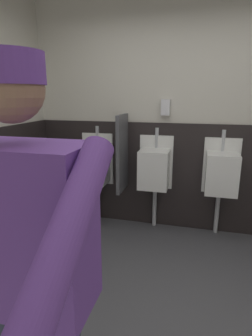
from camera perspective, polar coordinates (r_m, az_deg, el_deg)
name	(u,v)px	position (r m, az deg, el deg)	size (l,w,h in m)	color
ground_plane	(162,334)	(2.28, 7.55, -30.97)	(4.24, 3.97, 0.04)	#4C4C51
wall_back	(186,113)	(3.34, 12.26, 11.00)	(4.24, 0.12, 2.81)	beige
wainscot_band_back	(182,177)	(3.40, 11.50, -1.88)	(3.64, 0.03, 1.30)	black
urinal_left	(95,164)	(3.44, -6.50, 0.77)	(0.40, 0.34, 1.24)	white
urinal_middle	(154,168)	(3.25, 5.93, -0.04)	(0.40, 0.34, 1.24)	white
urinal_right	(221,173)	(3.23, 19.17, -0.91)	(0.40, 0.34, 1.24)	white
privacy_divider_panel	(122,153)	(3.22, -0.79, 3.05)	(0.04, 0.40, 0.90)	#4C4C51
person	(27,270)	(1.08, -19.85, -19.32)	(0.68, 0.60, 1.74)	#2D3342
trash_bin	(53,203)	(3.51, -14.89, -7.09)	(0.31, 0.31, 0.65)	#38383D
soap_dispenser	(166,107)	(3.25, 8.22, 12.36)	(0.10, 0.07, 0.18)	silver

